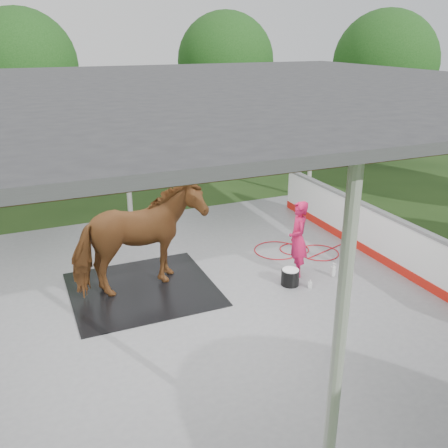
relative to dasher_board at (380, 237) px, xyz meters
name	(u,v)px	position (x,y,z in m)	size (l,w,h in m)	color
ground	(188,301)	(-4.60, 0.00, -0.59)	(100.00, 100.00, 0.00)	#1E3814
concrete_slab	(188,300)	(-4.60, 0.00, -0.57)	(12.00, 10.00, 0.05)	slate
pavilion_structure	(182,92)	(-4.60, 0.00, 3.37)	(12.60, 10.60, 4.05)	beige
dasher_board	(380,237)	(0.00, 0.00, 0.00)	(0.16, 8.00, 1.15)	red
tree_belt	(182,96)	(-4.30, 0.90, 3.20)	(28.00, 28.00, 5.80)	#382314
rubber_mat	(143,289)	(-5.31, 0.71, -0.53)	(2.81, 2.63, 0.02)	black
horse	(139,239)	(-5.31, 0.71, 0.55)	(1.16, 2.54, 2.15)	brown
handler	(298,239)	(-2.12, 0.08, 0.28)	(0.60, 0.39, 1.64)	#D0164D
wash_bucket	(290,277)	(-2.48, -0.28, -0.37)	(0.37, 0.37, 0.34)	black
soap_bottle_a	(333,270)	(-1.44, -0.31, -0.39)	(0.12, 0.12, 0.31)	silver
soap_bottle_b	(310,284)	(-2.17, -0.56, -0.45)	(0.08, 0.08, 0.18)	#338CD8
hose_coil	(295,251)	(-1.51, 1.13, -0.53)	(2.30, 1.52, 0.02)	#B00C16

